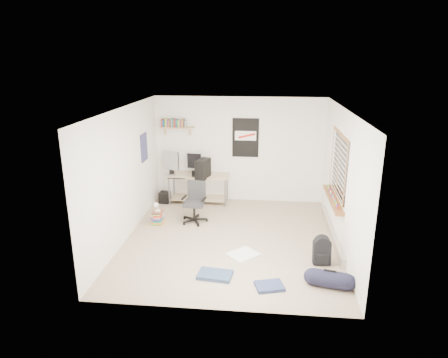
# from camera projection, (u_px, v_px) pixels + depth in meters

# --- Properties ---
(floor) EXTENTS (4.00, 4.50, 0.01)m
(floor) POSITION_uv_depth(u_px,v_px,m) (231.00, 239.00, 7.70)
(floor) COLOR gray
(floor) RESTS_ON ground
(ceiling) EXTENTS (4.00, 4.50, 0.01)m
(ceiling) POSITION_uv_depth(u_px,v_px,m) (231.00, 109.00, 6.96)
(ceiling) COLOR white
(ceiling) RESTS_ON ground
(back_wall) EXTENTS (4.00, 0.01, 2.50)m
(back_wall) POSITION_uv_depth(u_px,v_px,m) (239.00, 150.00, 9.47)
(back_wall) COLOR silver
(back_wall) RESTS_ON ground
(left_wall) EXTENTS (0.01, 4.50, 2.50)m
(left_wall) POSITION_uv_depth(u_px,v_px,m) (125.00, 174.00, 7.52)
(left_wall) COLOR silver
(left_wall) RESTS_ON ground
(right_wall) EXTENTS (0.01, 4.50, 2.50)m
(right_wall) POSITION_uv_depth(u_px,v_px,m) (342.00, 181.00, 7.13)
(right_wall) COLOR silver
(right_wall) RESTS_ON ground
(desk) EXTENTS (1.58, 1.18, 0.66)m
(desk) POSITION_uv_depth(u_px,v_px,m) (199.00, 187.00, 9.58)
(desk) COLOR #CCBF8D
(desk) RESTS_ON floor
(monitor_left) EXTENTS (0.41, 0.24, 0.44)m
(monitor_left) POSITION_uv_depth(u_px,v_px,m) (171.00, 167.00, 9.39)
(monitor_left) COLOR #B9B9BF
(monitor_left) RESTS_ON desk
(monitor_right) EXTENTS (0.38, 0.14, 0.41)m
(monitor_right) POSITION_uv_depth(u_px,v_px,m) (194.00, 167.00, 9.44)
(monitor_right) COLOR #9B9A9F
(monitor_right) RESTS_ON desk
(pc_tower) EXTENTS (0.33, 0.49, 0.47)m
(pc_tower) POSITION_uv_depth(u_px,v_px,m) (203.00, 169.00, 9.17)
(pc_tower) COLOR black
(pc_tower) RESTS_ON desk
(keyboard) EXTENTS (0.42, 0.15, 0.02)m
(keyboard) POSITION_uv_depth(u_px,v_px,m) (177.00, 178.00, 9.29)
(keyboard) COLOR black
(keyboard) RESTS_ON desk
(speaker_left) EXTENTS (0.10, 0.10, 0.16)m
(speaker_left) POSITION_uv_depth(u_px,v_px,m) (172.00, 173.00, 9.44)
(speaker_left) COLOR black
(speaker_left) RESTS_ON desk
(speaker_right) EXTENTS (0.09, 0.09, 0.17)m
(speaker_right) POSITION_uv_depth(u_px,v_px,m) (194.00, 174.00, 9.28)
(speaker_right) COLOR black
(speaker_right) RESTS_ON desk
(office_chair) EXTENTS (0.64, 0.64, 0.87)m
(office_chair) POSITION_uv_depth(u_px,v_px,m) (194.00, 200.00, 8.37)
(office_chair) COLOR #27282A
(office_chair) RESTS_ON floor
(wall_shelf) EXTENTS (0.80, 0.22, 0.24)m
(wall_shelf) POSITION_uv_depth(u_px,v_px,m) (177.00, 128.00, 9.35)
(wall_shelf) COLOR tan
(wall_shelf) RESTS_ON back_wall
(poster_back_wall) EXTENTS (0.62, 0.03, 0.92)m
(poster_back_wall) POSITION_uv_depth(u_px,v_px,m) (245.00, 138.00, 9.34)
(poster_back_wall) COLOR black
(poster_back_wall) RESTS_ON back_wall
(poster_left_wall) EXTENTS (0.02, 0.42, 0.60)m
(poster_left_wall) POSITION_uv_depth(u_px,v_px,m) (144.00, 147.00, 8.59)
(poster_left_wall) COLOR navy
(poster_left_wall) RESTS_ON left_wall
(window) EXTENTS (0.10, 1.50, 1.26)m
(window) POSITION_uv_depth(u_px,v_px,m) (337.00, 165.00, 7.36)
(window) COLOR brown
(window) RESTS_ON right_wall
(baseboard_heater) EXTENTS (0.08, 2.50, 0.18)m
(baseboard_heater) POSITION_uv_depth(u_px,v_px,m) (332.00, 233.00, 7.76)
(baseboard_heater) COLOR #B7B2A8
(baseboard_heater) RESTS_ON floor
(backpack) EXTENTS (0.30, 0.24, 0.39)m
(backpack) POSITION_uv_depth(u_px,v_px,m) (322.00, 253.00, 6.75)
(backpack) COLOR black
(backpack) RESTS_ON floor
(duffel_bag) EXTENTS (0.32, 0.32, 0.52)m
(duffel_bag) POSITION_uv_depth(u_px,v_px,m) (329.00, 279.00, 6.07)
(duffel_bag) COLOR black
(duffel_bag) RESTS_ON floor
(tshirt) EXTENTS (0.64, 0.64, 0.04)m
(tshirt) POSITION_uv_depth(u_px,v_px,m) (243.00, 255.00, 7.06)
(tshirt) COLOR silver
(tshirt) RESTS_ON floor
(jeans_a) EXTENTS (0.58, 0.40, 0.06)m
(jeans_a) POSITION_uv_depth(u_px,v_px,m) (215.00, 275.00, 6.39)
(jeans_a) COLOR navy
(jeans_a) RESTS_ON floor
(jeans_b) EXTENTS (0.49, 0.42, 0.05)m
(jeans_b) POSITION_uv_depth(u_px,v_px,m) (269.00, 286.00, 6.09)
(jeans_b) COLOR navy
(jeans_b) RESTS_ON floor
(book_stack) EXTENTS (0.56, 0.52, 0.31)m
(book_stack) POSITION_uv_depth(u_px,v_px,m) (157.00, 217.00, 8.37)
(book_stack) COLOR olive
(book_stack) RESTS_ON floor
(desk_lamp) EXTENTS (0.12, 0.19, 0.19)m
(desk_lamp) POSITION_uv_depth(u_px,v_px,m) (157.00, 207.00, 8.28)
(desk_lamp) COLOR white
(desk_lamp) RESTS_ON book_stack
(subwoofer) EXTENTS (0.26, 0.26, 0.26)m
(subwoofer) POSITION_uv_depth(u_px,v_px,m) (165.00, 197.00, 9.58)
(subwoofer) COLOR black
(subwoofer) RESTS_ON floor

